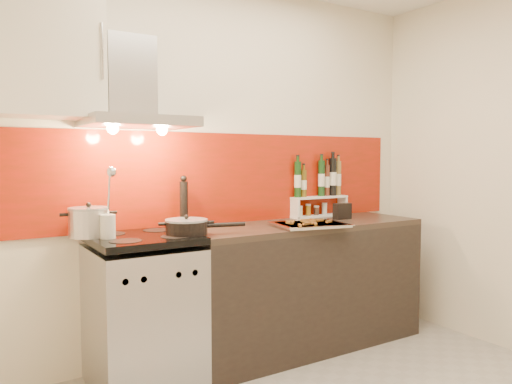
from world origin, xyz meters
TOP-DOWN VIEW (x-y plane):
  - back_wall at (0.00, 1.40)m, footprint 3.40×0.02m
  - backsplash at (0.05, 1.39)m, footprint 3.00×0.02m
  - range_stove at (-0.70, 1.10)m, footprint 0.60×0.60m
  - counter at (0.50, 1.10)m, footprint 1.80×0.60m
  - range_hood at (-0.70, 1.24)m, footprint 0.62×0.50m
  - upper_cabinet at (-1.25, 1.22)m, footprint 0.70×0.35m
  - stock_pot at (-0.98, 1.21)m, footprint 0.23×0.23m
  - saute_pan at (-0.45, 1.00)m, footprint 0.49×0.25m
  - utensil_jar at (-0.90, 1.08)m, footprint 0.09×0.13m
  - pepper_mill at (-0.35, 1.29)m, footprint 0.06×0.06m
  - step_shelf at (0.84, 1.34)m, footprint 0.50×0.14m
  - caddy_box at (0.88, 1.12)m, footprint 0.14×0.06m
  - baking_tray at (0.42, 0.93)m, footprint 0.54×0.45m

SIDE VIEW (x-z plane):
  - range_stove at x=-0.70m, z-range -0.01..0.90m
  - counter at x=0.50m, z-range 0.00..0.90m
  - baking_tray at x=0.42m, z-range 0.90..0.93m
  - saute_pan at x=-0.45m, z-range 0.90..1.01m
  - caddy_box at x=0.88m, z-range 0.90..1.02m
  - stock_pot at x=-0.98m, z-range 0.90..1.10m
  - utensil_jar at x=-0.90m, z-range 0.82..1.24m
  - pepper_mill at x=-0.35m, z-range 0.89..1.25m
  - step_shelf at x=0.84m, z-range 0.87..1.34m
  - backsplash at x=0.05m, z-range 0.90..1.54m
  - back_wall at x=0.00m, z-range 0.00..2.60m
  - range_hood at x=-0.70m, z-range 1.44..2.05m
  - upper_cabinet at x=-1.25m, z-range 1.59..2.31m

